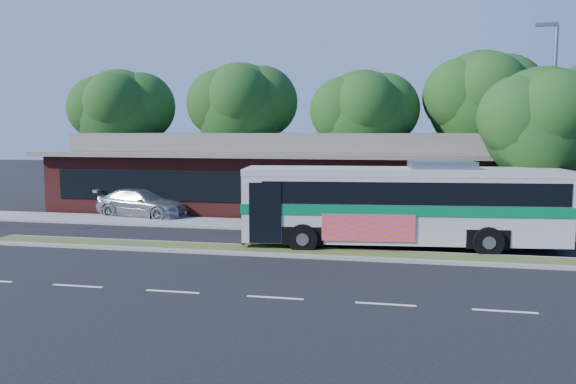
# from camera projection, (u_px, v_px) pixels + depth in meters

# --- Properties ---
(ground) EXTENTS (120.00, 120.00, 0.00)m
(ground) POSITION_uv_depth(u_px,v_px,m) (305.00, 258.00, 20.32)
(ground) COLOR black
(ground) RESTS_ON ground
(median_strip) EXTENTS (26.00, 1.10, 0.15)m
(median_strip) POSITION_uv_depth(u_px,v_px,m) (308.00, 252.00, 20.89)
(median_strip) COLOR #394A1F
(median_strip) RESTS_ON ground
(sidewalk) EXTENTS (44.00, 2.60, 0.12)m
(sidewalk) POSITION_uv_depth(u_px,v_px,m) (328.00, 227.00, 26.55)
(sidewalk) COLOR gray
(sidewalk) RESTS_ON ground
(parking_lot) EXTENTS (14.00, 12.00, 0.01)m
(parking_lot) POSITION_uv_depth(u_px,v_px,m) (36.00, 208.00, 33.56)
(parking_lot) COLOR black
(parking_lot) RESTS_ON ground
(plaza_building) EXTENTS (33.20, 11.20, 4.45)m
(plaza_building) POSITION_uv_depth(u_px,v_px,m) (342.00, 173.00, 32.75)
(plaza_building) COLOR #571E1B
(plaza_building) RESTS_ON ground
(lamp_post) EXTENTS (0.93, 0.18, 9.07)m
(lamp_post) POSITION_uv_depth(u_px,v_px,m) (551.00, 123.00, 23.78)
(lamp_post) COLOR slate
(lamp_post) RESTS_ON ground
(tree_bg_a) EXTENTS (6.47, 5.80, 8.63)m
(tree_bg_a) POSITION_uv_depth(u_px,v_px,m) (127.00, 111.00, 37.28)
(tree_bg_a) COLOR black
(tree_bg_a) RESTS_ON ground
(tree_bg_b) EXTENTS (6.69, 6.00, 9.00)m
(tree_bg_b) POSITION_uv_depth(u_px,v_px,m) (247.00, 107.00, 36.67)
(tree_bg_b) COLOR black
(tree_bg_b) RESTS_ON ground
(tree_bg_c) EXTENTS (6.24, 5.60, 8.26)m
(tree_bg_c) POSITION_uv_depth(u_px,v_px,m) (369.00, 114.00, 34.19)
(tree_bg_c) COLOR black
(tree_bg_c) RESTS_ON ground
(tree_bg_d) EXTENTS (6.91, 6.20, 9.37)m
(tree_bg_d) POSITION_uv_depth(u_px,v_px,m) (488.00, 100.00, 33.72)
(tree_bg_d) COLOR black
(tree_bg_d) RESTS_ON ground
(transit_bus) EXTENTS (12.38, 3.88, 3.42)m
(transit_bus) POSITION_uv_depth(u_px,v_px,m) (402.00, 200.00, 21.79)
(transit_bus) COLOR beige
(transit_bus) RESTS_ON ground
(sedan) EXTENTS (5.52, 3.13, 1.51)m
(sedan) POSITION_uv_depth(u_px,v_px,m) (143.00, 203.00, 29.80)
(sedan) COLOR #B2B4B9
(sedan) RESTS_ON ground
(sidewalk_tree) EXTENTS (5.30, 4.76, 7.22)m
(sidewalk_tree) POSITION_uv_depth(u_px,v_px,m) (550.00, 122.00, 23.24)
(sidewalk_tree) COLOR black
(sidewalk_tree) RESTS_ON ground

